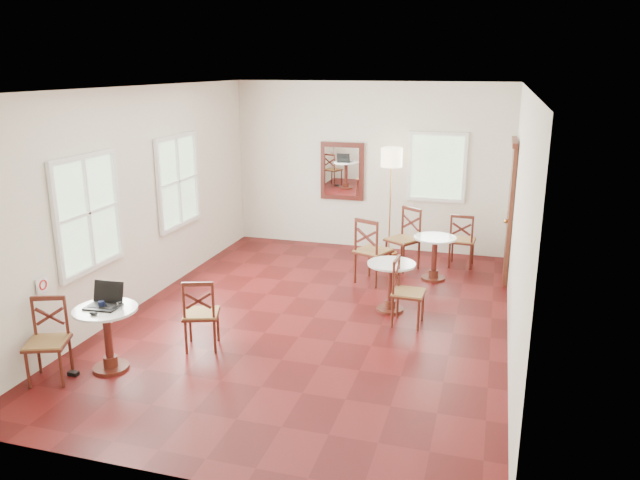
# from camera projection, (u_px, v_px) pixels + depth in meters

# --- Properties ---
(ground) EXTENTS (7.00, 7.00, 0.00)m
(ground) POSITION_uv_depth(u_px,v_px,m) (314.00, 317.00, 8.25)
(ground) COLOR #500D0D
(ground) RESTS_ON ground
(room_shell) EXTENTS (5.02, 7.02, 3.01)m
(room_shell) POSITION_uv_depth(u_px,v_px,m) (315.00, 175.00, 8.00)
(room_shell) COLOR silver
(room_shell) RESTS_ON ground
(cafe_table_near) EXTENTS (0.69, 0.69, 0.73)m
(cafe_table_near) POSITION_uv_depth(u_px,v_px,m) (108.00, 332.00, 6.72)
(cafe_table_near) COLOR #4F1E13
(cafe_table_near) RESTS_ON ground
(cafe_table_mid) EXTENTS (0.65, 0.65, 0.69)m
(cafe_table_mid) POSITION_uv_depth(u_px,v_px,m) (391.00, 281.00, 8.37)
(cafe_table_mid) COLOR #4F1E13
(cafe_table_mid) RESTS_ON ground
(cafe_table_back) EXTENTS (0.66, 0.66, 0.69)m
(cafe_table_back) POSITION_uv_depth(u_px,v_px,m) (434.00, 253.00, 9.62)
(cafe_table_back) COLOR #4F1E13
(cafe_table_back) RESTS_ON ground
(chair_near_a) EXTENTS (0.52, 0.52, 0.89)m
(chair_near_a) POSITION_uv_depth(u_px,v_px,m) (201.00, 314.00, 7.24)
(chair_near_a) COLOR #4F1E13
(chair_near_a) RESTS_ON ground
(chair_near_b) EXTENTS (0.54, 0.54, 0.90)m
(chair_near_b) POSITION_uv_depth(u_px,v_px,m) (48.00, 341.00, 6.52)
(chair_near_b) COLOR #4F1E13
(chair_near_b) RESTS_ON ground
(chair_mid_a) EXTENTS (0.63, 0.63, 1.04)m
(chair_mid_a) POSITION_uv_depth(u_px,v_px,m) (372.00, 251.00, 9.44)
(chair_mid_a) COLOR #4F1E13
(chair_mid_a) RESTS_ON ground
(chair_mid_b) EXTENTS (0.42, 0.42, 0.89)m
(chair_mid_b) POSITION_uv_depth(u_px,v_px,m) (407.00, 292.00, 7.93)
(chair_mid_b) COLOR #4F1E13
(chair_mid_b) RESTS_ON ground
(chair_back_a) EXTENTS (0.45, 0.45, 0.92)m
(chair_back_a) POSITION_uv_depth(u_px,v_px,m) (462.00, 240.00, 10.24)
(chair_back_a) COLOR #4F1E13
(chair_back_a) RESTS_ON ground
(chair_back_b) EXTENTS (0.64, 0.64, 1.01)m
(chair_back_b) POSITION_uv_depth(u_px,v_px,m) (404.00, 239.00, 10.14)
(chair_back_b) COLOR #4F1E13
(chair_back_b) RESTS_ON ground
(floor_lamp) EXTENTS (0.37, 0.37, 1.90)m
(floor_lamp) POSITION_uv_depth(u_px,v_px,m) (391.00, 165.00, 10.60)
(floor_lamp) COLOR #BF8C3F
(floor_lamp) RESTS_ON ground
(laptop) EXTENTS (0.37, 0.31, 0.25)m
(laptop) POSITION_uv_depth(u_px,v_px,m) (105.00, 300.00, 6.71)
(laptop) COLOR black
(laptop) RESTS_ON cafe_table_near
(mouse) EXTENTS (0.10, 0.06, 0.04)m
(mouse) POSITION_uv_depth(u_px,v_px,m) (94.00, 314.00, 6.47)
(mouse) COLOR black
(mouse) RESTS_ON cafe_table_near
(navy_mug) EXTENTS (0.10, 0.07, 0.08)m
(navy_mug) POSITION_uv_depth(u_px,v_px,m) (102.00, 305.00, 6.65)
(navy_mug) COLOR black
(navy_mug) RESTS_ON cafe_table_near
(water_glass) EXTENTS (0.05, 0.05, 0.09)m
(water_glass) POSITION_uv_depth(u_px,v_px,m) (119.00, 306.00, 6.61)
(water_glass) COLOR white
(water_glass) RESTS_ON cafe_table_near
(power_adapter) EXTENTS (0.11, 0.07, 0.04)m
(power_adapter) POSITION_uv_depth(u_px,v_px,m) (73.00, 373.00, 6.70)
(power_adapter) COLOR black
(power_adapter) RESTS_ON ground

